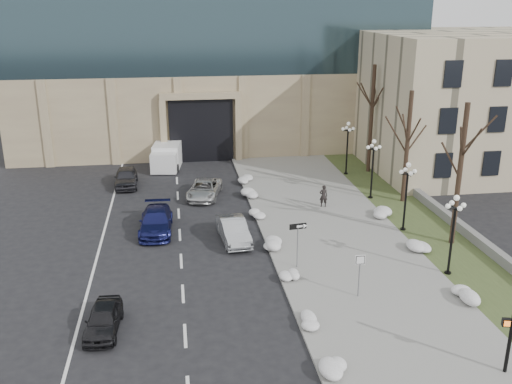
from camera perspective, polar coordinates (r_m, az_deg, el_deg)
ground at (r=26.45m, az=7.78°, el=-15.26°), size 160.00×160.00×0.00m
sidewalk at (r=39.24m, az=7.14°, el=-3.37°), size 9.00×40.00×0.12m
curb at (r=38.32m, az=0.63°, el=-3.75°), size 0.30×40.00×0.14m
grass_strip at (r=41.39m, az=15.86°, el=-2.78°), size 4.00×40.00×0.10m
stone_wall at (r=43.80m, az=17.25°, el=-1.30°), size 0.50×30.00×0.70m
classical_building at (r=57.36m, az=21.88°, el=8.65°), size 22.00×18.12×12.00m
car_a at (r=28.00m, az=-15.03°, el=-12.18°), size 1.74×3.80×1.27m
car_b at (r=36.42m, az=-2.27°, el=-3.85°), size 1.99×4.63×1.48m
car_c at (r=38.41m, az=-9.96°, el=-2.91°), size 2.30×5.22×1.49m
car_d at (r=44.63m, az=-5.18°, el=0.30°), size 3.33×5.21×1.34m
car_e at (r=48.32m, az=-12.86°, el=1.45°), size 1.93×4.51×1.52m
pedestrian at (r=42.34m, az=6.76°, el=-0.39°), size 0.64×0.45×1.66m
box_truck at (r=53.76m, az=-8.79°, el=3.76°), size 3.19×7.03×2.15m
one_way_sign at (r=32.26m, az=4.50°, el=-3.95°), size 1.05×0.30×2.80m
keep_sign at (r=29.71m, az=10.34°, el=-7.37°), size 0.53×0.08×2.45m
traffic_signal at (r=25.79m, az=24.06°, el=-12.79°), size 0.67×0.88×3.88m
snow_clump_a at (r=24.50m, az=7.83°, el=-17.50°), size 1.10×1.60×0.36m
snow_clump_b at (r=27.75m, az=5.34°, el=-12.65°), size 1.10×1.60×0.36m
snow_clump_c at (r=31.67m, az=3.28°, el=-8.38°), size 1.10×1.60×0.36m
snow_clump_d at (r=35.57m, az=1.61°, el=-5.19°), size 1.10×1.60×0.36m
snow_clump_e at (r=40.10m, az=0.34°, el=-2.35°), size 1.10×1.60×0.36m
snow_clump_f at (r=44.49m, az=-0.38°, el=-0.19°), size 1.10×1.60×0.36m
snow_clump_g at (r=48.20m, az=-1.17°, el=1.31°), size 1.10×1.60×0.36m
snow_clump_h at (r=31.62m, az=20.22°, el=-9.66°), size 1.10×1.60×0.36m
snow_clump_i at (r=36.75m, az=15.57°, el=-5.10°), size 1.10×1.60×0.36m
snow_clump_j at (r=41.37m, az=12.56°, el=-2.14°), size 1.10×1.60×0.36m
lamppost_a at (r=32.93m, az=19.15°, el=-3.06°), size 1.18×1.18×4.76m
lamppost_b at (r=38.44m, az=14.83°, el=0.45°), size 1.18×1.18×4.76m
lamppost_c at (r=44.22m, az=11.61°, el=3.06°), size 1.18×1.18×4.76m
lamppost_d at (r=50.17m, az=9.14°, el=5.06°), size 1.18×1.18×4.76m
tree_near at (r=36.47m, az=19.88°, el=3.49°), size 3.20×3.20×9.00m
tree_mid at (r=43.54m, az=15.00°, el=5.87°), size 3.20×3.20×8.50m
tree_far at (r=50.71m, az=11.55°, el=8.62°), size 3.20×3.20×9.50m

